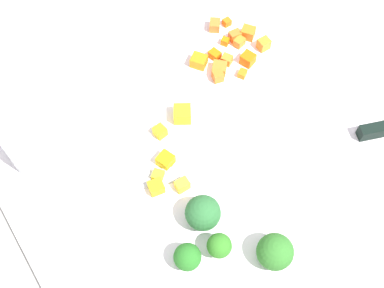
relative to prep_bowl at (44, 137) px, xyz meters
name	(u,v)px	position (x,y,z in m)	size (l,w,h in m)	color
ground_plane	(192,153)	(0.14, -0.10, -0.04)	(4.00, 4.00, 0.00)	#989990
cutting_board	(192,150)	(0.14, -0.10, -0.03)	(0.44, 0.39, 0.01)	white
prep_bowl	(44,137)	(0.00, 0.00, 0.00)	(0.09, 0.09, 0.05)	#B1C0BB
chef_knife	(311,145)	(0.26, -0.17, -0.02)	(0.32, 0.13, 0.02)	silver
carrot_dice_0	(242,74)	(0.26, -0.04, -0.02)	(0.01, 0.01, 0.01)	orange
carrot_dice_1	(264,44)	(0.31, -0.02, -0.02)	(0.01, 0.01, 0.02)	orange
carrot_dice_2	(225,42)	(0.27, 0.01, -0.02)	(0.01, 0.01, 0.01)	orange
carrot_dice_3	(239,42)	(0.28, 0.00, -0.02)	(0.01, 0.01, 0.01)	orange
carrot_dice_4	(219,68)	(0.23, -0.02, -0.02)	(0.02, 0.02, 0.01)	orange
carrot_dice_5	(248,33)	(0.30, 0.01, -0.02)	(0.02, 0.02, 0.02)	orange
carrot_dice_6	(248,59)	(0.27, -0.03, -0.02)	(0.02, 0.02, 0.02)	orange
carrot_dice_7	(227,22)	(0.29, 0.04, -0.02)	(0.01, 0.01, 0.01)	orange
carrot_dice_8	(227,60)	(0.25, -0.01, -0.02)	(0.01, 0.01, 0.01)	orange
carrot_dice_9	(215,55)	(0.24, 0.00, -0.02)	(0.01, 0.01, 0.01)	orange
carrot_dice_10	(199,61)	(0.22, 0.00, -0.02)	(0.02, 0.02, 0.01)	orange
carrot_dice_11	(235,36)	(0.28, 0.01, -0.02)	(0.01, 0.02, 0.01)	orange
carrot_dice_12	(215,25)	(0.27, 0.04, -0.02)	(0.01, 0.02, 0.01)	orange
carrot_dice_13	(218,76)	(0.23, -0.03, -0.02)	(0.01, 0.01, 0.01)	orange
pepper_dice_0	(182,114)	(0.16, -0.05, -0.02)	(0.02, 0.02, 0.02)	yellow
pepper_dice_1	(160,132)	(0.12, -0.06, -0.02)	(0.01, 0.01, 0.01)	yellow
pepper_dice_2	(182,185)	(0.11, -0.13, -0.02)	(0.02, 0.01, 0.01)	yellow
pepper_dice_3	(158,176)	(0.09, -0.11, -0.02)	(0.01, 0.01, 0.01)	yellow
pepper_dice_4	(165,159)	(0.11, -0.09, -0.02)	(0.02, 0.02, 0.02)	yellow
pepper_dice_5	(156,187)	(0.08, -0.12, -0.02)	(0.02, 0.02, 0.01)	yellow
broccoli_floret_0	(187,257)	(0.06, -0.21, -0.01)	(0.03, 0.03, 0.03)	#90BF65
broccoli_floret_1	(219,246)	(0.10, -0.22, -0.01)	(0.03, 0.03, 0.03)	#85C06C
broccoli_floret_2	(275,252)	(0.14, -0.25, -0.01)	(0.04, 0.04, 0.04)	#88B55B
broccoli_floret_3	(203,213)	(0.10, -0.18, 0.00)	(0.04, 0.04, 0.04)	#82AA62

